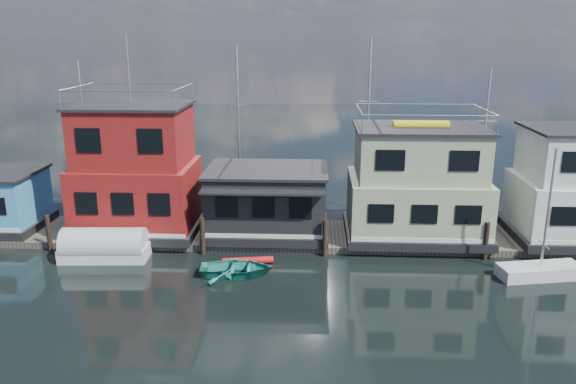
# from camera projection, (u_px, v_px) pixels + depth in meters

# --- Properties ---
(ground) EXTENTS (160.00, 160.00, 0.00)m
(ground) POSITION_uv_depth(u_px,v_px,m) (256.00, 340.00, 23.37)
(ground) COLOR black
(ground) RESTS_ON ground
(dock) EXTENTS (48.00, 5.00, 0.40)m
(dock) POSITION_uv_depth(u_px,v_px,m) (276.00, 235.00, 34.84)
(dock) COLOR #595147
(dock) RESTS_ON ground
(houseboat_red) EXTENTS (7.40, 5.90, 11.86)m
(houseboat_red) POSITION_uv_depth(u_px,v_px,m) (136.00, 173.00, 34.17)
(houseboat_red) COLOR black
(houseboat_red) RESTS_ON dock
(houseboat_dark) EXTENTS (7.40, 6.10, 4.06)m
(houseboat_dark) POSITION_uv_depth(u_px,v_px,m) (267.00, 201.00, 34.24)
(houseboat_dark) COLOR black
(houseboat_dark) RESTS_ON dock
(houseboat_green) EXTENTS (8.40, 5.90, 7.03)m
(houseboat_green) POSITION_uv_depth(u_px,v_px,m) (417.00, 185.00, 33.53)
(houseboat_green) COLOR black
(houseboat_green) RESTS_ON dock
(pilings) EXTENTS (42.28, 0.28, 2.20)m
(pilings) POSITION_uv_depth(u_px,v_px,m) (266.00, 237.00, 31.92)
(pilings) COLOR #2D2116
(pilings) RESTS_ON ground
(background_masts) EXTENTS (36.40, 0.16, 12.00)m
(background_masts) POSITION_uv_depth(u_px,v_px,m) (350.00, 134.00, 38.92)
(background_masts) COLOR silver
(background_masts) RESTS_ON ground
(red_kayak) EXTENTS (2.85, 0.87, 0.41)m
(red_kayak) POSITION_uv_depth(u_px,v_px,m) (248.00, 261.00, 30.91)
(red_kayak) COLOR red
(red_kayak) RESTS_ON ground
(day_sailer) EXTENTS (4.54, 2.22, 6.87)m
(day_sailer) POSITION_uv_depth(u_px,v_px,m) (540.00, 270.00, 29.20)
(day_sailer) COLOR silver
(day_sailer) RESTS_ON ground
(tarp_runabout) EXTENTS (4.92, 2.21, 1.95)m
(tarp_runabout) POSITION_uv_depth(u_px,v_px,m) (105.00, 247.00, 31.50)
(tarp_runabout) COLOR silver
(tarp_runabout) RESTS_ON ground
(dinghy_teal) EXTENTS (4.06, 3.04, 0.80)m
(dinghy_teal) POSITION_uv_depth(u_px,v_px,m) (237.00, 268.00, 29.45)
(dinghy_teal) COLOR teal
(dinghy_teal) RESTS_ON ground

